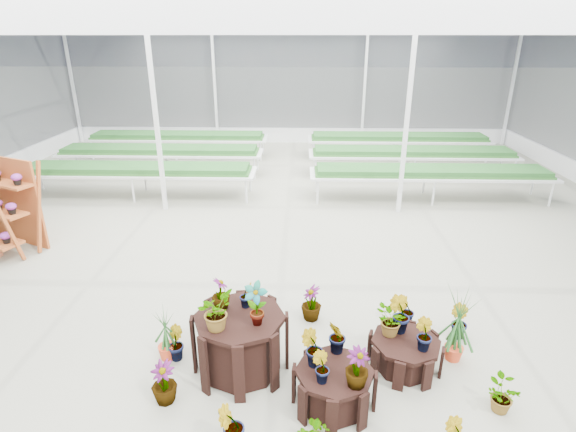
{
  "coord_description": "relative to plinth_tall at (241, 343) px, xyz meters",
  "views": [
    {
      "loc": [
        0.5,
        -6.78,
        4.2
      ],
      "look_at": [
        0.29,
        0.4,
        1.3
      ],
      "focal_mm": 28.0,
      "sensor_mm": 36.0,
      "label": 1
    }
  ],
  "objects": [
    {
      "name": "nursery_benches",
      "position": [
        0.27,
        9.12,
        0.0
      ],
      "size": [
        16.0,
        7.0,
        0.84
      ],
      "primitive_type": null,
      "color": "silver",
      "rests_on": "ground"
    },
    {
      "name": "plinth_low",
      "position": [
        2.2,
        0.1,
        -0.21
      ],
      "size": [
        1.26,
        1.26,
        0.43
      ],
      "primitive_type": "cylinder",
      "rotation": [
        0.0,
        0.0,
        0.43
      ],
      "color": "black",
      "rests_on": "ground"
    },
    {
      "name": "plinth_tall",
      "position": [
        0.0,
        0.0,
        0.0
      ],
      "size": [
        1.34,
        1.34,
        0.84
      ],
      "primitive_type": "cylinder",
      "rotation": [
        0.0,
        0.0,
        0.1
      ],
      "color": "black",
      "rests_on": "ground"
    },
    {
      "name": "nursery_plants",
      "position": [
        1.12,
        -0.07,
        0.13
      ],
      "size": [
        4.67,
        2.89,
        1.42
      ],
      "color": "#215221",
      "rests_on": "ground"
    },
    {
      "name": "steel_frame",
      "position": [
        0.27,
        1.92,
        1.83
      ],
      "size": [
        18.0,
        24.0,
        4.5
      ],
      "primitive_type": null,
      "color": "silver",
      "rests_on": "ground"
    },
    {
      "name": "ground_plane",
      "position": [
        0.27,
        1.92,
        -0.42
      ],
      "size": [
        24.0,
        24.0,
        0.0
      ],
      "primitive_type": "plane",
      "color": "gray",
      "rests_on": "ground"
    },
    {
      "name": "greenhouse_shell",
      "position": [
        0.27,
        1.92,
        1.83
      ],
      "size": [
        18.0,
        24.0,
        4.5
      ],
      "primitive_type": null,
      "color": "white",
      "rests_on": "ground"
    },
    {
      "name": "plinth_mid",
      "position": [
        1.2,
        -0.6,
        -0.16
      ],
      "size": [
        1.07,
        1.07,
        0.51
      ],
      "primitive_type": "cylinder",
      "rotation": [
        0.0,
        0.0,
        -0.11
      ],
      "color": "black",
      "rests_on": "ground"
    }
  ]
}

